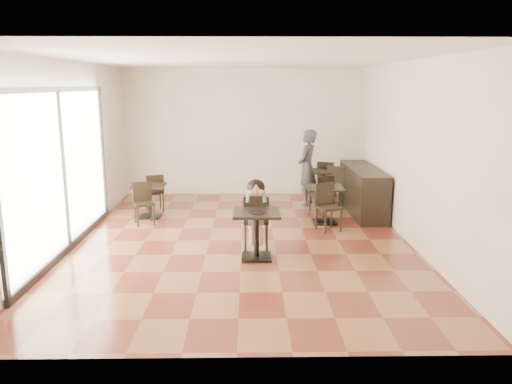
{
  "coord_description": "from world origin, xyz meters",
  "views": [
    {
      "loc": [
        0.12,
        -8.71,
        2.77
      ],
      "look_at": [
        0.26,
        -0.46,
        1.0
      ],
      "focal_mm": 35.0,
      "sensor_mm": 36.0,
      "label": 1
    }
  ],
  "objects_px": {
    "chair_back_a": "(327,179)",
    "adult_patron": "(307,168)",
    "cafe_table_mid": "(325,205)",
    "cafe_table_left": "(150,201)",
    "child": "(256,214)",
    "cafe_table_back": "(323,186)",
    "child_table": "(256,235)",
    "child_chair": "(256,221)",
    "chair_mid_b": "(329,208)",
    "chair_mid_a": "(321,195)",
    "chair_left_a": "(154,192)",
    "chair_left_b": "(144,204)",
    "chair_back_b": "(334,187)"
  },
  "relations": [
    {
      "from": "child_table",
      "to": "chair_mid_a",
      "type": "xyz_separation_m",
      "value": [
        1.43,
        2.67,
        0.06
      ]
    },
    {
      "from": "cafe_table_back",
      "to": "adult_patron",
      "type": "bearing_deg",
      "value": -145.49
    },
    {
      "from": "chair_back_a",
      "to": "chair_left_a",
      "type": "bearing_deg",
      "value": 40.77
    },
    {
      "from": "child_table",
      "to": "chair_mid_a",
      "type": "relative_size",
      "value": 0.87
    },
    {
      "from": "child",
      "to": "child_chair",
      "type": "bearing_deg",
      "value": 0.0
    },
    {
      "from": "child",
      "to": "chair_mid_a",
      "type": "distance_m",
      "value": 2.56
    },
    {
      "from": "chair_left_a",
      "to": "chair_left_b",
      "type": "bearing_deg",
      "value": 69.27
    },
    {
      "from": "child",
      "to": "cafe_table_mid",
      "type": "distance_m",
      "value": 2.13
    },
    {
      "from": "child_chair",
      "to": "adult_patron",
      "type": "distance_m",
      "value": 3.43
    },
    {
      "from": "chair_mid_a",
      "to": "chair_back_a",
      "type": "height_order",
      "value": "chair_back_a"
    },
    {
      "from": "child_chair",
      "to": "cafe_table_left",
      "type": "bearing_deg",
      "value": -42.8
    },
    {
      "from": "child_chair",
      "to": "chair_mid_b",
      "type": "xyz_separation_m",
      "value": [
        1.43,
        1.02,
        -0.02
      ]
    },
    {
      "from": "child",
      "to": "cafe_table_back",
      "type": "relative_size",
      "value": 1.55
    },
    {
      "from": "child_chair",
      "to": "chair_left_b",
      "type": "bearing_deg",
      "value": -34.21
    },
    {
      "from": "cafe_table_mid",
      "to": "cafe_table_left",
      "type": "height_order",
      "value": "cafe_table_mid"
    },
    {
      "from": "cafe_table_left",
      "to": "cafe_table_back",
      "type": "distance_m",
      "value": 4.15
    },
    {
      "from": "chair_back_b",
      "to": "cafe_table_left",
      "type": "bearing_deg",
      "value": -145.14
    },
    {
      "from": "cafe_table_left",
      "to": "chair_back_a",
      "type": "height_order",
      "value": "chair_back_a"
    },
    {
      "from": "chair_mid_b",
      "to": "cafe_table_back",
      "type": "bearing_deg",
      "value": 62.41
    },
    {
      "from": "chair_left_a",
      "to": "chair_back_a",
      "type": "height_order",
      "value": "chair_back_a"
    },
    {
      "from": "child_table",
      "to": "child_chair",
      "type": "bearing_deg",
      "value": 90.0
    },
    {
      "from": "cafe_table_back",
      "to": "chair_left_a",
      "type": "distance_m",
      "value": 4.0
    },
    {
      "from": "adult_patron",
      "to": "chair_mid_b",
      "type": "distance_m",
      "value": 2.2
    },
    {
      "from": "child_chair",
      "to": "cafe_table_mid",
      "type": "height_order",
      "value": "child_chair"
    },
    {
      "from": "chair_left_b",
      "to": "chair_back_a",
      "type": "bearing_deg",
      "value": 9.75
    },
    {
      "from": "cafe_table_back",
      "to": "chair_left_a",
      "type": "relative_size",
      "value": 0.91
    },
    {
      "from": "chair_back_a",
      "to": "cafe_table_mid",
      "type": "bearing_deg",
      "value": 103.22
    },
    {
      "from": "cafe_table_mid",
      "to": "cafe_table_back",
      "type": "bearing_deg",
      "value": 82.43
    },
    {
      "from": "cafe_table_left",
      "to": "chair_left_a",
      "type": "distance_m",
      "value": 0.55
    },
    {
      "from": "chair_back_b",
      "to": "adult_patron",
      "type": "bearing_deg",
      "value": -179.74
    },
    {
      "from": "chair_back_a",
      "to": "adult_patron",
      "type": "bearing_deg",
      "value": 74.73
    },
    {
      "from": "chair_left_b",
      "to": "child_table",
      "type": "bearing_deg",
      "value": -63.54
    },
    {
      "from": "child_chair",
      "to": "child",
      "type": "relative_size",
      "value": 0.79
    },
    {
      "from": "cafe_table_back",
      "to": "chair_left_b",
      "type": "distance_m",
      "value": 4.37
    },
    {
      "from": "child_table",
      "to": "cafe_table_mid",
      "type": "height_order",
      "value": "child_table"
    },
    {
      "from": "chair_back_a",
      "to": "chair_back_b",
      "type": "height_order",
      "value": "same"
    },
    {
      "from": "chair_back_b",
      "to": "child_table",
      "type": "bearing_deg",
      "value": -94.79
    },
    {
      "from": "chair_back_a",
      "to": "child_chair",
      "type": "bearing_deg",
      "value": 87.99
    },
    {
      "from": "adult_patron",
      "to": "chair_back_b",
      "type": "bearing_deg",
      "value": 90.26
    },
    {
      "from": "chair_mid_a",
      "to": "chair_mid_b",
      "type": "relative_size",
      "value": 1.0
    },
    {
      "from": "chair_mid_b",
      "to": "chair_left_a",
      "type": "bearing_deg",
      "value": 134.69
    },
    {
      "from": "cafe_table_left",
      "to": "chair_left_b",
      "type": "height_order",
      "value": "chair_left_b"
    },
    {
      "from": "child",
      "to": "cafe_table_back",
      "type": "xyz_separation_m",
      "value": [
        1.68,
        3.47,
        -0.21
      ]
    },
    {
      "from": "chair_mid_b",
      "to": "chair_left_b",
      "type": "xyz_separation_m",
      "value": [
        -3.66,
        0.5,
        -0.03
      ]
    },
    {
      "from": "adult_patron",
      "to": "chair_mid_b",
      "type": "height_order",
      "value": "adult_patron"
    },
    {
      "from": "child_table",
      "to": "chair_left_a",
      "type": "bearing_deg",
      "value": 125.18
    },
    {
      "from": "child_chair",
      "to": "adult_patron",
      "type": "xyz_separation_m",
      "value": [
        1.24,
        3.17,
        0.41
      ]
    },
    {
      "from": "child",
      "to": "chair_back_b",
      "type": "distance_m",
      "value": 3.45
    },
    {
      "from": "cafe_table_back",
      "to": "child_chair",
      "type": "bearing_deg",
      "value": -115.84
    },
    {
      "from": "cafe_table_left",
      "to": "cafe_table_back",
      "type": "relative_size",
      "value": 0.91
    }
  ]
}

